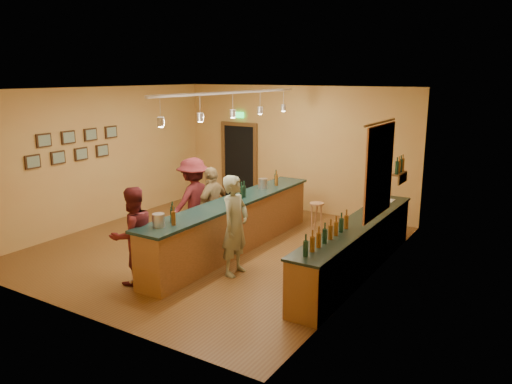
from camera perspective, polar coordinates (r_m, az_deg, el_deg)
The scene contains 18 objects.
floor at distance 10.41m, azimuth -4.61°, elevation -6.22°, with size 7.00×7.00×0.00m, color brown.
ceiling at distance 9.82m, azimuth -4.96°, elevation 11.67°, with size 6.50×7.00×0.02m, color silver.
wall_back at distance 12.93m, azimuth 4.48°, elevation 4.94°, with size 6.50×0.02×3.20m, color #C28849.
wall_front at distance 7.54m, azimuth -20.75°, elevation -1.94°, with size 6.50×0.02×3.20m, color #C28849.
wall_left at distance 12.18m, azimuth -17.22°, elevation 3.87°, with size 0.02×7.00×3.20m, color #C28849.
wall_right at distance 8.51m, azimuth 13.13°, elevation 0.25°, with size 0.02×7.00×3.20m, color #C28849.
doorway at distance 13.84m, azimuth -1.88°, elevation 3.54°, with size 1.15×0.09×2.48m.
tapestry at distance 8.84m, azimuth 13.93°, elevation 2.34°, with size 0.03×1.40×1.60m, color maroon.
bottle_shelf at distance 10.30m, azimuth 16.16°, elevation 2.68°, with size 0.17×0.55×0.54m.
picture_grid at distance 11.63m, azimuth -19.97°, elevation 4.99°, with size 0.06×2.20×0.70m, color #382111, non-canonical shape.
back_counter at distance 9.07m, azimuth 11.44°, elevation -6.19°, with size 0.60×4.55×1.27m.
tasting_bar at distance 9.97m, azimuth -2.55°, elevation -3.41°, with size 0.73×5.10×1.38m.
pendant_track at distance 9.56m, azimuth -2.68°, elevation 10.36°, with size 0.11×4.60×0.50m.
bartender at distance 8.75m, azimuth -2.41°, elevation -3.85°, with size 0.65×0.43×1.79m, color gray.
customer_a at distance 8.63m, azimuth -13.89°, elevation -4.88°, with size 0.81×0.63×1.67m, color #59191E.
customer_b at distance 10.24m, azimuth -4.98°, elevation -1.69°, with size 0.97×0.41×1.66m, color #997A51.
customer_c at distance 10.50m, azimuth -7.15°, elevation -0.97°, with size 1.17×0.67×1.80m, color #59191E.
bar_stool at distance 11.30m, azimuth 6.95°, elevation -1.95°, with size 0.32×0.32×0.66m.
Camera 1 is at (5.85, -7.88, 3.47)m, focal length 35.00 mm.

